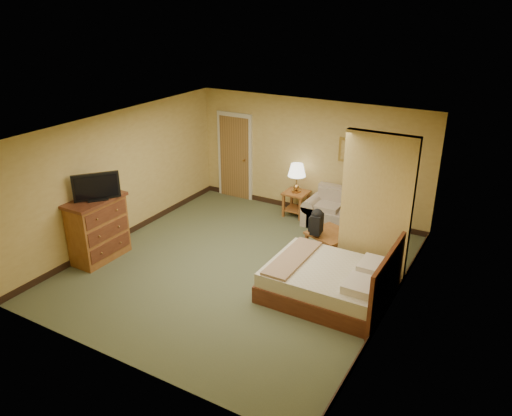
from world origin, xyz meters
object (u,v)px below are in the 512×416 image
Objects in this scene: loveseat at (343,216)px; dresser at (98,229)px; bed at (331,282)px; coffee_table at (330,239)px.

dresser reaches higher than loveseat.
bed reaches higher than loveseat.
dresser is (-3.48, -3.57, 0.34)m from loveseat.
bed is at bearing -67.06° from coffee_table.
dresser reaches higher than bed.
loveseat is 2.79m from bed.
coffee_table is 4.36m from dresser.
dresser is at bearing -148.67° from coffee_table.
bed is (0.58, -1.36, -0.04)m from coffee_table.
coffee_table is at bearing -79.69° from loveseat.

